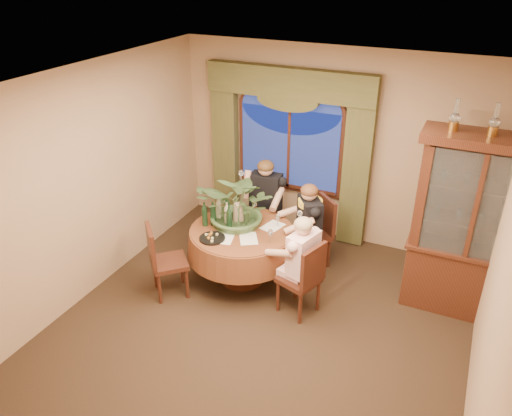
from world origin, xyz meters
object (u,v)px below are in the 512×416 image
at_px(china_cabinet, 470,229).
at_px(chair_back, 263,213).
at_px(centerpiece_plant, 240,178).
at_px(wine_bottle_5, 219,209).
at_px(chair_right, 299,277).
at_px(person_back, 266,204).
at_px(dining_table, 242,255).
at_px(person_scarf, 309,230).
at_px(olive_bowl, 240,231).
at_px(wine_bottle_4, 227,208).
at_px(oil_lamp_center, 495,119).
at_px(wine_bottle_3, 205,214).
at_px(chair_front_left, 169,261).
at_px(wine_bottle_1, 213,213).
at_px(person_pink, 303,265).
at_px(wine_bottle_2, 229,218).
at_px(oil_lamp_left, 455,115).
at_px(chair_back_right, 313,233).
at_px(stoneware_vase, 238,213).
at_px(wine_bottle_0, 227,214).

relative_size(china_cabinet, chair_back, 2.29).
distance_m(centerpiece_plant, wine_bottle_5, 0.56).
bearing_deg(chair_right, person_back, 57.23).
distance_m(dining_table, person_scarf, 0.93).
distance_m(olive_bowl, wine_bottle_4, 0.41).
relative_size(dining_table, olive_bowl, 9.25).
distance_m(centerpiece_plant, olive_bowl, 0.66).
height_order(china_cabinet, oil_lamp_center, oil_lamp_center).
distance_m(chair_right, wine_bottle_3, 1.45).
bearing_deg(chair_front_left, wine_bottle_1, 110.53).
bearing_deg(person_back, wine_bottle_3, 63.89).
height_order(chair_right, wine_bottle_4, wine_bottle_4).
distance_m(chair_back, person_back, 0.23).
relative_size(dining_table, wine_bottle_5, 4.26).
xyz_separation_m(chair_front_left, wine_bottle_3, (0.21, 0.55, 0.44)).
bearing_deg(chair_front_left, person_pink, 60.23).
bearing_deg(wine_bottle_2, oil_lamp_left, 14.64).
bearing_deg(chair_back_right, chair_front_left, 88.54).
bearing_deg(dining_table, oil_lamp_left, 14.07).
distance_m(person_pink, olive_bowl, 0.93).
xyz_separation_m(china_cabinet, chair_right, (-1.71, -0.86, -0.62)).
relative_size(person_back, wine_bottle_5, 4.11).
xyz_separation_m(person_pink, olive_bowl, (-0.90, 0.18, 0.15)).
relative_size(oil_lamp_center, chair_front_left, 0.35).
distance_m(oil_lamp_left, wine_bottle_5, 3.02).
xyz_separation_m(dining_table, wine_bottle_4, (-0.29, 0.17, 0.54)).
xyz_separation_m(dining_table, chair_back_right, (0.70, 0.74, 0.10)).
bearing_deg(oil_lamp_center, stoneware_vase, -171.55).
bearing_deg(chair_back_right, centerpiece_plant, 81.12).
bearing_deg(wine_bottle_1, person_pink, -9.47).
bearing_deg(dining_table, chair_back, 98.44).
height_order(stoneware_vase, wine_bottle_4, wine_bottle_4).
height_order(wine_bottle_2, wine_bottle_5, same).
distance_m(wine_bottle_2, wine_bottle_4, 0.27).
bearing_deg(wine_bottle_5, person_pink, -15.64).
xyz_separation_m(chair_front_left, person_scarf, (1.40, 1.16, 0.17)).
bearing_deg(chair_right, chair_back_right, 29.14).
distance_m(chair_back_right, chair_front_left, 1.96).
xyz_separation_m(chair_back_right, person_pink, (0.21, -1.00, 0.14)).
relative_size(chair_front_left, stoneware_vase, 3.57).
xyz_separation_m(chair_back, stoneware_vase, (0.02, -0.83, 0.40)).
distance_m(person_pink, wine_bottle_0, 1.20).
height_order(stoneware_vase, wine_bottle_5, wine_bottle_5).
xyz_separation_m(person_scarf, wine_bottle_0, (-0.93, -0.50, 0.26)).
distance_m(person_scarf, wine_bottle_4, 1.10).
distance_m(person_scarf, wine_bottle_0, 1.09).
bearing_deg(person_pink, person_back, 55.85).
bearing_deg(centerpiece_plant, wine_bottle_1, -150.10).
xyz_separation_m(person_scarf, stoneware_vase, (-0.84, -0.36, 0.23)).
height_order(chair_front_left, wine_bottle_3, wine_bottle_3).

